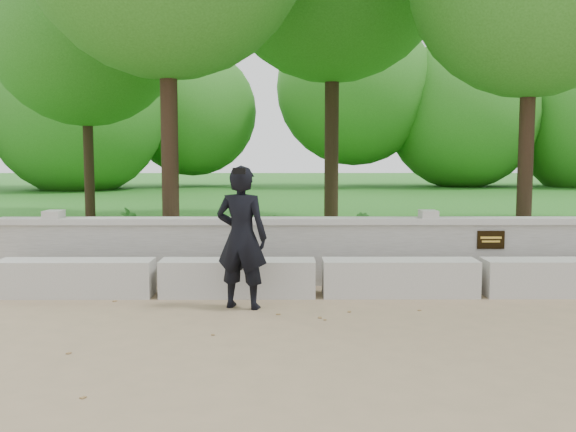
% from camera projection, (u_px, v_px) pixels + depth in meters
% --- Properties ---
extents(ground, '(80.00, 80.00, 0.00)m').
position_uv_depth(ground, '(541.00, 339.00, 6.06)').
color(ground, '#937B5A').
rests_on(ground, ground).
extents(lawn, '(40.00, 22.00, 0.25)m').
position_uv_depth(lawn, '(362.00, 206.00, 19.98)').
color(lawn, '#1D6519').
rests_on(lawn, ground).
extents(concrete_bench, '(11.90, 0.45, 0.45)m').
position_uv_depth(concrete_bench, '(480.00, 277.00, 7.93)').
color(concrete_bench, beige).
rests_on(concrete_bench, ground).
extents(parapet_wall, '(12.50, 0.35, 0.90)m').
position_uv_depth(parapet_wall, '(465.00, 250.00, 8.60)').
color(parapet_wall, '#BBB8B1').
rests_on(parapet_wall, ground).
extents(man_main, '(0.67, 0.62, 1.62)m').
position_uv_depth(man_main, '(242.00, 237.00, 7.23)').
color(man_main, black).
rests_on(man_main, ground).
extents(tree_far_left, '(4.55, 4.55, 7.03)m').
position_uv_depth(tree_far_left, '(84.00, 13.00, 14.85)').
color(tree_far_left, '#382619').
rests_on(tree_far_left, lawn).
extents(shrub_a, '(0.37, 0.41, 0.65)m').
position_uv_depth(shrub_a, '(130.00, 227.00, 10.32)').
color(shrub_a, '#317B2A').
rests_on(shrub_a, lawn).
extents(shrub_b, '(0.37, 0.40, 0.58)m').
position_uv_depth(shrub_b, '(361.00, 231.00, 10.12)').
color(shrub_b, '#317B2A').
rests_on(shrub_b, lawn).
extents(shrub_d, '(0.41, 0.42, 0.56)m').
position_uv_depth(shrub_d, '(268.00, 232.00, 10.03)').
color(shrub_d, '#317B2A').
rests_on(shrub_d, lawn).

